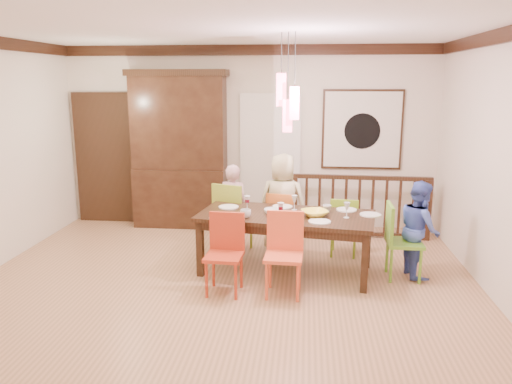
# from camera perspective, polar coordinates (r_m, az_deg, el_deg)

# --- Properties ---
(floor) EXTENTS (6.00, 6.00, 0.00)m
(floor) POSITION_cam_1_polar(r_m,az_deg,el_deg) (6.09, -3.51, -10.18)
(floor) COLOR #9B714B
(floor) RESTS_ON ground
(ceiling) EXTENTS (6.00, 6.00, 0.00)m
(ceiling) POSITION_cam_1_polar(r_m,az_deg,el_deg) (5.64, -3.92, 18.14)
(ceiling) COLOR white
(ceiling) RESTS_ON wall_back
(wall_back) EXTENTS (6.00, 0.00, 6.00)m
(wall_back) POSITION_cam_1_polar(r_m,az_deg,el_deg) (8.14, -0.82, 6.23)
(wall_back) COLOR silver
(wall_back) RESTS_ON floor
(wall_right) EXTENTS (0.00, 5.00, 5.00)m
(wall_right) POSITION_cam_1_polar(r_m,az_deg,el_deg) (5.98, 26.00, 2.62)
(wall_right) COLOR silver
(wall_right) RESTS_ON floor
(crown_molding) EXTENTS (6.00, 5.00, 0.16)m
(crown_molding) POSITION_cam_1_polar(r_m,az_deg,el_deg) (5.63, -3.91, 17.32)
(crown_molding) COLOR black
(crown_molding) RESTS_ON wall_back
(panel_door) EXTENTS (1.04, 0.07, 2.24)m
(panel_door) POSITION_cam_1_polar(r_m,az_deg,el_deg) (8.75, -16.70, 3.51)
(panel_door) COLOR black
(panel_door) RESTS_ON wall_back
(white_doorway) EXTENTS (0.97, 0.05, 2.22)m
(white_doorway) POSITION_cam_1_polar(r_m,az_deg,el_deg) (8.12, 1.62, 3.37)
(white_doorway) COLOR silver
(white_doorway) RESTS_ON wall_back
(painting) EXTENTS (1.25, 0.06, 1.25)m
(painting) POSITION_cam_1_polar(r_m,az_deg,el_deg) (8.08, 12.03, 6.98)
(painting) COLOR black
(painting) RESTS_ON wall_back
(pendant_cluster) EXTENTS (0.27, 0.21, 1.14)m
(pendant_cluster) POSITION_cam_1_polar(r_m,az_deg,el_deg) (5.95, 3.65, 10.20)
(pendant_cluster) COLOR #F84A68
(pendant_cluster) RESTS_ON ceiling
(dining_table) EXTENTS (2.25, 1.28, 0.75)m
(dining_table) POSITION_cam_1_polar(r_m,az_deg,el_deg) (6.18, 3.46, -3.26)
(dining_table) COLOR black
(dining_table) RESTS_ON floor
(chair_far_left) EXTENTS (0.57, 0.57, 0.98)m
(chair_far_left) POSITION_cam_1_polar(r_m,az_deg,el_deg) (6.98, -2.54, -2.26)
(chair_far_left) COLOR olive
(chair_far_left) RESTS_ON floor
(chair_far_mid) EXTENTS (0.46, 0.46, 0.86)m
(chair_far_mid) POSITION_cam_1_polar(r_m,az_deg,el_deg) (6.97, 3.11, -2.89)
(chair_far_mid) COLOR #D06523
(chair_far_mid) RESTS_ON floor
(chair_far_right) EXTENTS (0.41, 0.41, 0.82)m
(chair_far_right) POSITION_cam_1_polar(r_m,az_deg,el_deg) (6.92, 10.05, -3.38)
(chair_far_right) COLOR #7FAB20
(chair_far_right) RESTS_ON floor
(chair_near_left) EXTENTS (0.43, 0.43, 0.90)m
(chair_near_left) POSITION_cam_1_polar(r_m,az_deg,el_deg) (5.60, -3.69, -6.59)
(chair_near_left) COLOR #AE331A
(chair_near_left) RESTS_ON floor
(chair_near_mid) EXTENTS (0.43, 0.43, 0.92)m
(chair_near_mid) POSITION_cam_1_polar(r_m,az_deg,el_deg) (5.55, 3.19, -6.60)
(chair_near_mid) COLOR #E25530
(chair_near_mid) RESTS_ON floor
(chair_end_right) EXTENTS (0.42, 0.42, 0.92)m
(chair_end_right) POSITION_cam_1_polar(r_m,az_deg,el_deg) (6.26, 16.64, -4.90)
(chair_end_right) COLOR #67AA2D
(chair_end_right) RESTS_ON floor
(china_hutch) EXTENTS (1.60, 0.46, 2.53)m
(china_hutch) POSITION_cam_1_polar(r_m,az_deg,el_deg) (8.16, -8.73, 4.80)
(china_hutch) COLOR black
(china_hutch) RESTS_ON floor
(balustrade) EXTENTS (2.13, 0.17, 0.96)m
(balustrade) POSITION_cam_1_polar(r_m,az_deg,el_deg) (7.75, 11.68, -1.49)
(balustrade) COLOR black
(balustrade) RESTS_ON floor
(person_far_left) EXTENTS (0.49, 0.36, 1.23)m
(person_far_left) POSITION_cam_1_polar(r_m,az_deg,el_deg) (7.04, -2.64, -1.73)
(person_far_left) COLOR #DEA9B6
(person_far_left) RESTS_ON floor
(person_far_mid) EXTENTS (0.73, 0.52, 1.39)m
(person_far_mid) POSITION_cam_1_polar(r_m,az_deg,el_deg) (6.95, 3.05, -1.23)
(person_far_mid) COLOR beige
(person_far_mid) RESTS_ON floor
(person_end_right) EXTENTS (0.52, 0.63, 1.18)m
(person_end_right) POSITION_cam_1_polar(r_m,az_deg,el_deg) (6.40, 18.16, -4.01)
(person_end_right) COLOR #455FC2
(person_end_right) RESTS_ON floor
(serving_bowl) EXTENTS (0.40, 0.40, 0.08)m
(serving_bowl) POSITION_cam_1_polar(r_m,az_deg,el_deg) (6.07, 6.72, -2.43)
(serving_bowl) COLOR #FBE547
(serving_bowl) RESTS_ON dining_table
(small_bowl) EXTENTS (0.25, 0.25, 0.07)m
(small_bowl) POSITION_cam_1_polar(r_m,az_deg,el_deg) (6.13, 1.89, -2.25)
(small_bowl) COLOR white
(small_bowl) RESTS_ON dining_table
(cup_left) EXTENTS (0.16, 0.16, 0.10)m
(cup_left) POSITION_cam_1_polar(r_m,az_deg,el_deg) (5.96, -1.20, -2.49)
(cup_left) COLOR silver
(cup_left) RESTS_ON dining_table
(cup_right) EXTENTS (0.13, 0.13, 0.10)m
(cup_right) POSITION_cam_1_polar(r_m,az_deg,el_deg) (6.25, 8.12, -1.92)
(cup_right) COLOR silver
(cup_right) RESTS_ON dining_table
(plate_far_left) EXTENTS (0.26, 0.26, 0.01)m
(plate_far_left) POSITION_cam_1_polar(r_m,az_deg,el_deg) (6.46, -3.15, -1.71)
(plate_far_left) COLOR white
(plate_far_left) RESTS_ON dining_table
(plate_far_mid) EXTENTS (0.26, 0.26, 0.01)m
(plate_far_mid) POSITION_cam_1_polar(r_m,az_deg,el_deg) (6.48, 3.05, -1.68)
(plate_far_mid) COLOR white
(plate_far_mid) RESTS_ON dining_table
(plate_far_right) EXTENTS (0.26, 0.26, 0.01)m
(plate_far_right) POSITION_cam_1_polar(r_m,az_deg,el_deg) (6.42, 10.31, -2.01)
(plate_far_right) COLOR white
(plate_far_right) RESTS_ON dining_table
(plate_near_left) EXTENTS (0.26, 0.26, 0.01)m
(plate_near_left) POSITION_cam_1_polar(r_m,az_deg,el_deg) (5.95, -4.15, -3.00)
(plate_near_left) COLOR white
(plate_near_left) RESTS_ON dining_table
(plate_near_mid) EXTENTS (0.26, 0.26, 0.01)m
(plate_near_mid) POSITION_cam_1_polar(r_m,az_deg,el_deg) (5.84, 7.29, -3.38)
(plate_near_mid) COLOR white
(plate_near_mid) RESTS_ON dining_table
(plate_end_right) EXTENTS (0.26, 0.26, 0.01)m
(plate_end_right) POSITION_cam_1_polar(r_m,az_deg,el_deg) (6.24, 12.95, -2.54)
(plate_end_right) COLOR white
(plate_end_right) RESTS_ON dining_table
(wine_glass_a) EXTENTS (0.08, 0.08, 0.19)m
(wine_glass_a) POSITION_cam_1_polar(r_m,az_deg,el_deg) (6.28, -1.01, -1.29)
(wine_glass_a) COLOR #590C19
(wine_glass_a) RESTS_ON dining_table
(wine_glass_b) EXTENTS (0.08, 0.08, 0.19)m
(wine_glass_b) POSITION_cam_1_polar(r_m,az_deg,el_deg) (6.33, 4.41, -1.23)
(wine_glass_b) COLOR silver
(wine_glass_b) RESTS_ON dining_table
(wine_glass_c) EXTENTS (0.08, 0.08, 0.19)m
(wine_glass_c) POSITION_cam_1_polar(r_m,az_deg,el_deg) (5.94, 2.83, -2.12)
(wine_glass_c) COLOR #590C19
(wine_glass_c) RESTS_ON dining_table
(wine_glass_d) EXTENTS (0.08, 0.08, 0.19)m
(wine_glass_d) POSITION_cam_1_polar(r_m,az_deg,el_deg) (6.05, 10.33, -2.04)
(wine_glass_d) COLOR silver
(wine_glass_d) RESTS_ON dining_table
(napkin) EXTENTS (0.18, 0.14, 0.01)m
(napkin) POSITION_cam_1_polar(r_m,az_deg,el_deg) (5.85, 3.62, -3.26)
(napkin) COLOR #D83359
(napkin) RESTS_ON dining_table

